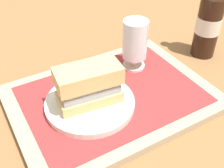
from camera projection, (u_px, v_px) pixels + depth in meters
name	position (u px, v px, depth m)	size (l,w,h in m)	color
ground_plane	(112.00, 101.00, 0.64)	(3.00, 3.00, 0.00)	olive
tray	(112.00, 98.00, 0.64)	(0.44, 0.32, 0.02)	tan
placemat	(112.00, 94.00, 0.63)	(0.38, 0.27, 0.00)	#9E2D2D
plate	(90.00, 103.00, 0.60)	(0.19, 0.19, 0.01)	silver
sandwich	(90.00, 84.00, 0.57)	(0.14, 0.08, 0.08)	tan
beer_glass	(135.00, 43.00, 0.67)	(0.06, 0.06, 0.12)	silver
beer_bottle	(209.00, 20.00, 0.74)	(0.07, 0.07, 0.27)	black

